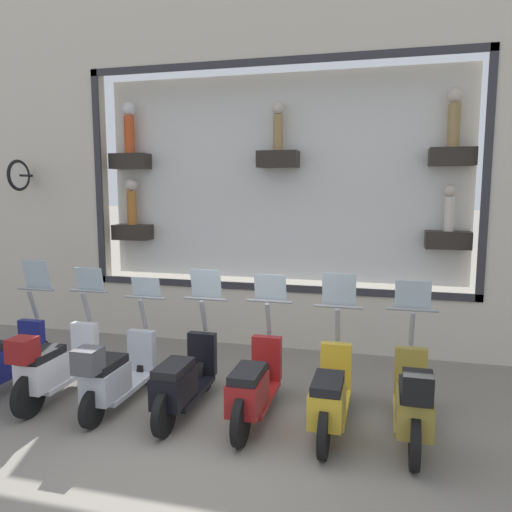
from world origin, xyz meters
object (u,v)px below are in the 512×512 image
scooter_yellow_1 (330,395)px  scooter_white_5 (54,365)px  scooter_silver_4 (115,374)px  scooter_red_2 (254,386)px  scooter_black_3 (184,380)px  scooter_olive_0 (413,401)px

scooter_yellow_1 → scooter_white_5: size_ratio=1.00×
scooter_silver_4 → scooter_white_5: size_ratio=0.99×
scooter_red_2 → scooter_black_3: (-0.00, 0.88, -0.01)m
scooter_silver_4 → scooter_red_2: bearing=-87.5°
scooter_olive_0 → scooter_black_3: bearing=88.8°
scooter_yellow_1 → scooter_black_3: bearing=90.0°
scooter_silver_4 → scooter_white_5: scooter_white_5 is taller
scooter_white_5 → scooter_black_3: bearing=-88.1°
scooter_yellow_1 → scooter_red_2: size_ratio=1.00×
scooter_yellow_1 → scooter_silver_4: (-0.08, 2.64, 0.02)m
scooter_yellow_1 → scooter_red_2: 0.88m
scooter_yellow_1 → scooter_white_5: scooter_yellow_1 is taller
scooter_olive_0 → scooter_silver_4: size_ratio=1.01×
scooter_black_3 → scooter_silver_4: size_ratio=1.01×
scooter_red_2 → scooter_silver_4: scooter_red_2 is taller
scooter_olive_0 → scooter_black_3: scooter_black_3 is taller
scooter_yellow_1 → scooter_silver_4: size_ratio=1.01×
scooter_yellow_1 → scooter_red_2: scooter_yellow_1 is taller
scooter_olive_0 → scooter_black_3: 2.64m
scooter_olive_0 → scooter_silver_4: 3.52m
scooter_olive_0 → scooter_white_5: (-0.00, 4.40, -0.00)m
scooter_red_2 → scooter_silver_4: 1.76m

